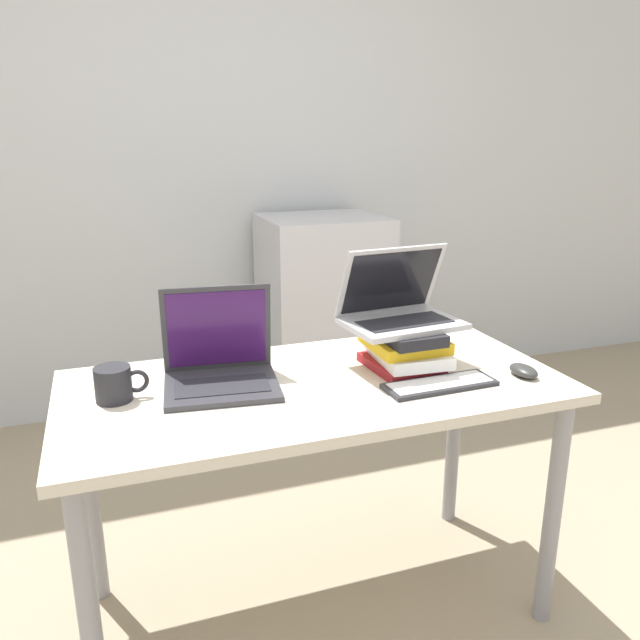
{
  "coord_description": "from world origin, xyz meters",
  "views": [
    {
      "loc": [
        -0.53,
        -1.21,
        1.43
      ],
      "look_at": [
        0.01,
        0.34,
        0.94
      ],
      "focal_mm": 35.0,
      "sensor_mm": 36.0,
      "label": 1
    }
  ],
  "objects_px": {
    "mini_fridge": "(323,316)",
    "wireless_keyboard": "(440,384)",
    "mouse": "(524,371)",
    "laptop_left": "(220,366)",
    "book_stack": "(404,347)",
    "laptop_on_books": "(398,309)",
    "mug": "(114,384)"
  },
  "relations": [
    {
      "from": "laptop_left",
      "to": "mouse",
      "type": "bearing_deg",
      "value": -15.17
    },
    {
      "from": "mug",
      "to": "mouse",
      "type": "bearing_deg",
      "value": -10.65
    },
    {
      "from": "mouse",
      "to": "mini_fridge",
      "type": "bearing_deg",
      "value": 92.29
    },
    {
      "from": "book_stack",
      "to": "laptop_on_books",
      "type": "bearing_deg",
      "value": 109.75
    },
    {
      "from": "wireless_keyboard",
      "to": "mini_fridge",
      "type": "xyz_separation_m",
      "value": [
        0.21,
        1.54,
        -0.25
      ]
    },
    {
      "from": "laptop_on_books",
      "to": "wireless_keyboard",
      "type": "relative_size",
      "value": 1.09
    },
    {
      "from": "laptop_left",
      "to": "mini_fridge",
      "type": "height_order",
      "value": "mini_fridge"
    },
    {
      "from": "laptop_left",
      "to": "mug",
      "type": "relative_size",
      "value": 2.42
    },
    {
      "from": "laptop_on_books",
      "to": "mouse",
      "type": "bearing_deg",
      "value": -33.82
    },
    {
      "from": "wireless_keyboard",
      "to": "mini_fridge",
      "type": "bearing_deg",
      "value": 82.41
    },
    {
      "from": "wireless_keyboard",
      "to": "mouse",
      "type": "relative_size",
      "value": 3.14
    },
    {
      "from": "laptop_on_books",
      "to": "mouse",
      "type": "relative_size",
      "value": 3.42
    },
    {
      "from": "laptop_left",
      "to": "mouse",
      "type": "distance_m",
      "value": 0.86
    },
    {
      "from": "mug",
      "to": "mini_fridge",
      "type": "height_order",
      "value": "mini_fridge"
    },
    {
      "from": "book_stack",
      "to": "mug",
      "type": "relative_size",
      "value": 1.97
    },
    {
      "from": "mug",
      "to": "mini_fridge",
      "type": "xyz_separation_m",
      "value": [
        1.05,
        1.34,
        -0.29
      ]
    },
    {
      "from": "laptop_left",
      "to": "laptop_on_books",
      "type": "height_order",
      "value": "laptop_on_books"
    },
    {
      "from": "mouse",
      "to": "mug",
      "type": "bearing_deg",
      "value": 169.35
    },
    {
      "from": "mini_fridge",
      "to": "wireless_keyboard",
      "type": "bearing_deg",
      "value": -97.59
    },
    {
      "from": "laptop_left",
      "to": "mouse",
      "type": "height_order",
      "value": "laptop_left"
    },
    {
      "from": "book_stack",
      "to": "wireless_keyboard",
      "type": "height_order",
      "value": "book_stack"
    },
    {
      "from": "mini_fridge",
      "to": "mouse",
      "type": "bearing_deg",
      "value": -87.71
    },
    {
      "from": "laptop_on_books",
      "to": "wireless_keyboard",
      "type": "distance_m",
      "value": 0.26
    },
    {
      "from": "book_stack",
      "to": "mouse",
      "type": "xyz_separation_m",
      "value": [
        0.29,
        -0.18,
        -0.05
      ]
    },
    {
      "from": "laptop_left",
      "to": "laptop_on_books",
      "type": "relative_size",
      "value": 0.95
    },
    {
      "from": "mug",
      "to": "mini_fridge",
      "type": "relative_size",
      "value": 0.13
    },
    {
      "from": "book_stack",
      "to": "mouse",
      "type": "height_order",
      "value": "book_stack"
    },
    {
      "from": "book_stack",
      "to": "wireless_keyboard",
      "type": "xyz_separation_m",
      "value": [
        0.03,
        -0.17,
        -0.06
      ]
    },
    {
      "from": "book_stack",
      "to": "mouse",
      "type": "bearing_deg",
      "value": -30.9
    },
    {
      "from": "book_stack",
      "to": "mini_fridge",
      "type": "height_order",
      "value": "mini_fridge"
    },
    {
      "from": "mini_fridge",
      "to": "book_stack",
      "type": "bearing_deg",
      "value": -99.6
    },
    {
      "from": "laptop_left",
      "to": "mouse",
      "type": "relative_size",
      "value": 3.26
    }
  ]
}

